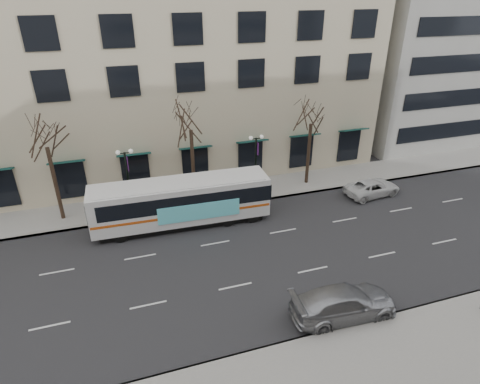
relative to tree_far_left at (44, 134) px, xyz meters
name	(u,v)px	position (x,y,z in m)	size (l,w,h in m)	color
ground	(224,263)	(10.00, -8.80, -6.70)	(160.00, 160.00, 0.00)	black
sidewalk_far	(252,190)	(15.00, 0.20, -6.62)	(80.00, 4.00, 0.15)	gray
building_hotel	(139,29)	(8.00, 12.20, 5.30)	(40.00, 20.00, 24.00)	beige
tree_far_left	(44,134)	(0.00, 0.00, 0.00)	(3.60, 3.60, 8.34)	black
tree_far_mid	(190,118)	(10.00, 0.00, 0.21)	(3.60, 3.60, 8.55)	black
tree_far_right	(312,113)	(20.00, 0.00, -0.28)	(3.60, 3.60, 8.06)	black
lamp_post_left	(128,178)	(5.01, -0.60, -3.75)	(1.22, 0.45, 5.21)	black
lamp_post_right	(256,162)	(15.01, -0.60, -3.75)	(1.22, 0.45, 5.21)	black
city_bus	(182,201)	(8.47, -3.29, -4.83)	(12.71, 3.20, 3.42)	silver
silver_car	(344,303)	(14.74, -15.00, -5.87)	(2.32, 5.70, 1.66)	#95969C
white_pickup	(372,188)	(24.26, -3.60, -6.04)	(2.19, 4.75, 1.32)	silver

